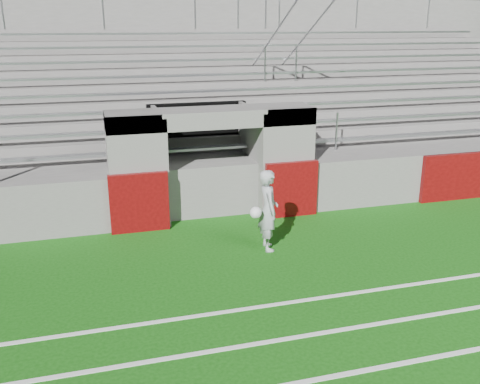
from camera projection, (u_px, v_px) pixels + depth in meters
name	position (u px, v px, depth m)	size (l,w,h in m)	color
ground	(256.00, 278.00, 9.82)	(90.00, 90.00, 0.00)	#114D0C
stadium_structure	(180.00, 123.00, 16.67)	(26.00, 8.48, 5.42)	slate
goalkeeper_with_ball	(268.00, 210.00, 10.86)	(0.67, 0.65, 1.69)	#A4A8AE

